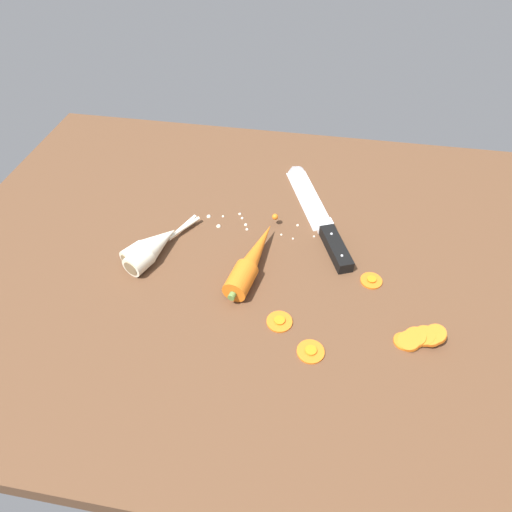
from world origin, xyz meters
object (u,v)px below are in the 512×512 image
Objects in this scene: whole_carrot at (252,260)px; carrot_slice_stray_near at (311,351)px; chefs_knife at (315,209)px; carrot_slice_stray_far at (371,280)px; parsnip_mid_left at (153,249)px; carrot_slice_stack at (420,338)px; carrot_slice_stray_mid at (280,321)px; parsnip_front at (151,245)px.

whole_carrot reaches higher than carrot_slice_stray_near.
chefs_knife is 1.49× the size of whole_carrot.
carrot_slice_stray_far is at bearing -57.31° from chefs_knife.
parsnip_mid_left is 2.24× the size of carrot_slice_stack.
carrot_slice_stray_mid and carrot_slice_stray_far have the same top height.
carrot_slice_stack is at bearing -57.60° from chefs_knife.
chefs_knife is at bearing 122.40° from carrot_slice_stack.
parsnip_mid_left is 4.61× the size of carrot_slice_stray_far.
carrot_slice_stray_mid is at bearing -23.75° from parsnip_mid_left.
parsnip_front is at bearing 126.51° from parsnip_mid_left.
chefs_knife is 4.25× the size of carrot_slice_stack.
carrot_slice_stray_near is 1.12× the size of carrot_slice_stray_far.
parsnip_mid_left is 4.12× the size of carrot_slice_stray_near.
carrot_slice_stray_mid is at bearing -24.85° from parsnip_front.
carrot_slice_stack reaches higher than carrot_slice_stray_mid.
parsnip_mid_left is 34.10cm from carrot_slice_stray_near.
parsnip_front is (-28.88, -17.28, 1.33)cm from chefs_knife.
chefs_knife is 33.68cm from parsnip_front.
carrot_slice_stack is 1.86× the size of carrot_slice_stray_mid.
carrot_slice_stray_mid is at bearing -179.73° from carrot_slice_stack.
carrot_slice_stray_mid is 18.67cm from carrot_slice_stray_far.
parsnip_front is 35.07cm from carrot_slice_stray_near.
whole_carrot is 13.04cm from carrot_slice_stray_mid.
chefs_knife is 33.89cm from carrot_slice_stray_near.
chefs_knife reaches higher than carrot_slice_stray_mid.
whole_carrot reaches higher than chefs_knife.
carrot_slice_stack is (46.62, -10.81, -1.02)cm from parsnip_mid_left.
carrot_slice_stray_far is at bearing 121.96° from carrot_slice_stack.
carrot_slice_stray_near is (30.24, -15.68, -1.62)cm from parsnip_mid_left.
parsnip_front reaches higher than carrot_slice_stack.
parsnip_mid_left is at bearing -147.26° from chefs_knife.
carrot_slice_stray_far is at bearing 38.07° from carrot_slice_stray_mid.
parsnip_mid_left is at bearing 166.95° from carrot_slice_stack.
parsnip_mid_left is at bearing -179.30° from whole_carrot.
whole_carrot is 5.25× the size of carrot_slice_stray_near.
carrot_slice_stray_near is at bearing -28.18° from parsnip_front.
carrot_slice_stack reaches higher than carrot_slice_stray_far.
carrot_slice_stray_near is at bearing -27.40° from parsnip_mid_left.
whole_carrot reaches higher than carrot_slice_stray_far.
parsnip_front is 3.79× the size of carrot_slice_stray_mid.
parsnip_front is 40.18cm from carrot_slice_stray_far.
parsnip_mid_left is (0.65, -0.87, -0.00)cm from parsnip_front.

